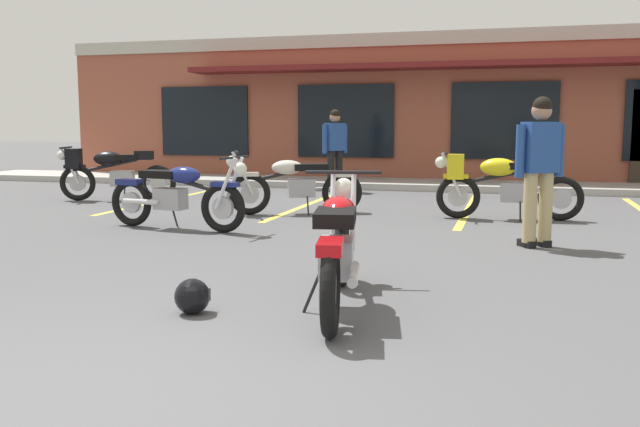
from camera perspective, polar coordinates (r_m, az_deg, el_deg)
ground_plane at (r=7.14m, az=-1.06°, el=-3.67°), size 80.00×80.00×0.00m
sidewalk_kerb at (r=15.13m, az=7.96°, el=2.40°), size 22.00×1.80×0.14m
brick_storefront_building at (r=18.63m, az=9.57°, el=8.40°), size 18.03×6.28×3.45m
painted_stall_lines at (r=11.60m, az=5.54°, el=0.60°), size 8.24×4.80×0.01m
motorcycle_foreground_classic at (r=5.14m, az=1.47°, el=-2.78°), size 0.81×2.09×0.98m
motorcycle_red_sportbike at (r=10.27m, az=14.80°, el=2.45°), size 2.11×0.66×0.98m
motorcycle_black_cruiser at (r=10.56m, az=-2.10°, el=2.47°), size 1.95×1.20×0.98m
motorcycle_silver_naked at (r=9.17m, az=-11.81°, el=1.56°), size 2.10×0.72×0.98m
motorcycle_blue_standard at (r=12.97m, az=-16.95°, el=3.36°), size 2.04×1.00×0.98m
person_in_black_shirt at (r=14.05m, az=1.25°, el=5.70°), size 0.47×0.52×1.68m
person_in_shorts_foreground at (r=8.00m, az=17.77°, el=4.05°), size 0.56×0.42×1.68m
helmet_on_pavement at (r=5.11m, az=-10.55°, el=-6.77°), size 0.26×0.26×0.26m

